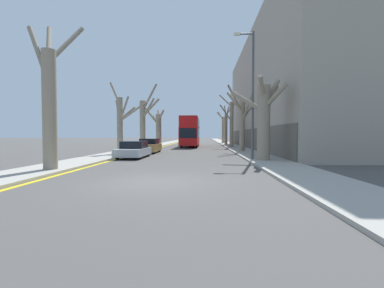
# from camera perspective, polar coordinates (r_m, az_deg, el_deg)

# --- Properties ---
(ground_plane) EXTENTS (300.00, 300.00, 0.00)m
(ground_plane) POSITION_cam_1_polar(r_m,az_deg,el_deg) (9.78, -8.37, -8.37)
(ground_plane) COLOR #4C4947
(sidewalk_left) EXTENTS (2.74, 120.00, 0.12)m
(sidewalk_left) POSITION_cam_1_polar(r_m,az_deg,el_deg) (59.99, -4.72, 0.37)
(sidewalk_left) COLOR #A39E93
(sidewalk_left) RESTS_ON ground
(sidewalk_right) EXTENTS (2.74, 120.00, 0.12)m
(sidewalk_right) POSITION_cam_1_polar(r_m,az_deg,el_deg) (59.61, 6.97, 0.35)
(sidewalk_right) COLOR #A39E93
(sidewalk_right) RESTS_ON ground
(building_facade_right) EXTENTS (10.08, 37.59, 14.57)m
(building_facade_right) POSITION_cam_1_polar(r_m,az_deg,el_deg) (36.13, 20.24, 10.66)
(building_facade_right) COLOR #9E9384
(building_facade_right) RESTS_ON ground
(kerb_line_stripe) EXTENTS (0.24, 120.00, 0.01)m
(kerb_line_stripe) POSITION_cam_1_polar(r_m,az_deg,el_deg) (59.81, -3.25, 0.32)
(kerb_line_stripe) COLOR yellow
(kerb_line_stripe) RESTS_ON ground
(street_tree_left_0) EXTENTS (2.41, 2.46, 7.68)m
(street_tree_left_0) POSITION_cam_1_polar(r_m,az_deg,el_deg) (14.30, -29.03, 8.55)
(street_tree_left_0) COLOR gray
(street_tree_left_0) RESTS_ON ground
(street_tree_left_1) EXTENTS (3.77, 2.16, 6.53)m
(street_tree_left_1) POSITION_cam_1_polar(r_m,az_deg,el_deg) (23.84, -15.53, 4.73)
(street_tree_left_1) COLOR gray
(street_tree_left_1) RESTS_ON ground
(street_tree_left_2) EXTENTS (2.71, 1.55, 7.93)m
(street_tree_left_2) POSITION_cam_1_polar(r_m,az_deg,el_deg) (32.11, -10.67, 4.90)
(street_tree_left_2) COLOR gray
(street_tree_left_2) RESTS_ON ground
(street_tree_left_3) EXTENTS (3.68, 3.62, 6.36)m
(street_tree_left_3) POSITION_cam_1_polar(r_m,az_deg,el_deg) (42.09, -7.54, 3.67)
(street_tree_left_3) COLOR gray
(street_tree_left_3) RESTS_ON ground
(street_tree_right_0) EXTENTS (3.38, 2.96, 5.46)m
(street_tree_right_0) POSITION_cam_1_polar(r_m,az_deg,el_deg) (17.64, 15.64, 5.62)
(street_tree_right_0) COLOR gray
(street_tree_right_0) RESTS_ON ground
(street_tree_right_1) EXTENTS (2.76, 4.24, 6.70)m
(street_tree_right_1) POSITION_cam_1_polar(r_m,az_deg,el_deg) (26.83, 10.93, 5.10)
(street_tree_right_1) COLOR gray
(street_tree_right_1) RESTS_ON ground
(street_tree_right_2) EXTENTS (2.08, 3.71, 7.43)m
(street_tree_right_2) POSITION_cam_1_polar(r_m,az_deg,el_deg) (35.88, 8.67, 4.73)
(street_tree_right_2) COLOR gray
(street_tree_right_2) RESTS_ON ground
(street_tree_right_3) EXTENTS (2.18, 2.56, 7.46)m
(street_tree_right_3) POSITION_cam_1_polar(r_m,az_deg,el_deg) (45.65, 7.65, 3.99)
(street_tree_right_3) COLOR gray
(street_tree_right_3) RESTS_ON ground
(street_tree_right_4) EXTENTS (1.96, 3.00, 6.70)m
(street_tree_right_4) POSITION_cam_1_polar(r_m,az_deg,el_deg) (55.32, 6.93, 3.47)
(street_tree_right_4) COLOR gray
(street_tree_right_4) RESTS_ON ground
(double_decker_bus) EXTENTS (2.51, 11.38, 4.31)m
(double_decker_bus) POSITION_cam_1_polar(r_m,az_deg,el_deg) (38.82, -0.35, 3.01)
(double_decker_bus) COLOR red
(double_decker_bus) RESTS_ON ground
(parked_car_0) EXTENTS (1.90, 4.24, 1.28)m
(parked_car_0) POSITION_cam_1_polar(r_m,az_deg,el_deg) (20.37, -12.79, -1.26)
(parked_car_0) COLOR #9EA3AD
(parked_car_0) RESTS_ON ground
(parked_car_1) EXTENTS (1.79, 4.31, 1.41)m
(parked_car_1) POSITION_cam_1_polar(r_m,az_deg,el_deg) (25.68, -9.47, -0.45)
(parked_car_1) COLOR olive
(parked_car_1) RESTS_ON ground
(lamp_post) EXTENTS (1.40, 0.20, 8.74)m
(lamp_post) POSITION_cam_1_polar(r_m,az_deg,el_deg) (18.25, 13.09, 11.67)
(lamp_post) COLOR #4C4F54
(lamp_post) RESTS_ON ground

